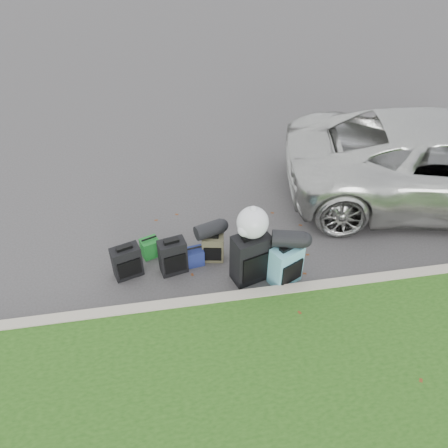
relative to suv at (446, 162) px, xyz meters
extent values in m
plane|color=#383535|center=(-4.26, -0.99, -0.83)|extent=(120.00, 120.00, 0.00)
cube|color=#9E937F|center=(-4.26, -1.99, -0.75)|extent=(120.00, 0.18, 0.15)
imported|color=#B7B7B2|center=(0.00, 0.00, 0.00)|extent=(6.41, 3.95, 1.66)
cube|color=black|center=(-5.97, -1.14, -0.55)|extent=(0.50, 0.37, 0.56)
cube|color=black|center=(-5.25, -1.17, -0.52)|extent=(0.47, 0.34, 0.61)
cube|color=#3A3725|center=(-4.58, -1.00, -0.59)|extent=(0.38, 0.28, 0.48)
cube|color=teal|center=(-3.54, -1.68, -0.48)|extent=(0.56, 0.47, 0.69)
cube|color=black|center=(-4.06, -1.52, -0.40)|extent=(0.64, 0.49, 0.85)
cube|color=#176721|center=(-5.61, -0.74, -0.66)|extent=(0.35, 0.32, 0.33)
cube|color=navy|center=(-4.89, -1.06, -0.68)|extent=(0.31, 0.26, 0.30)
cylinder|color=black|center=(-4.63, -0.95, -0.23)|extent=(0.51, 0.37, 0.24)
cylinder|color=black|center=(-3.53, -1.62, -0.01)|extent=(0.53, 0.37, 0.27)
sphere|color=silver|center=(-4.05, -1.47, 0.26)|extent=(0.48, 0.48, 0.48)
camera|label=1|loc=(-5.28, -6.27, 4.28)|focal=35.00mm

